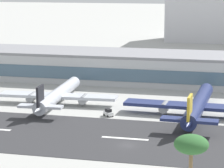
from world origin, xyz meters
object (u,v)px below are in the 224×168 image
airliner_black_tail_gate_0 (57,96)px  service_baggage_tug_2 (108,113)px  terminal_building (151,68)px  palm_tree_1 (191,146)px  airliner_gold_tail_gate_1 (198,106)px

airliner_black_tail_gate_0 → service_baggage_tug_2: (19.17, -9.80, -2.00)m
airliner_black_tail_gate_0 → service_baggage_tug_2: size_ratio=13.45×
terminal_building → palm_tree_1: 118.48m
service_baggage_tug_2 → palm_tree_1: bearing=-19.1°
palm_tree_1 → airliner_black_tail_gate_0: bearing=124.1°
terminal_building → airliner_gold_tail_gate_1: terminal_building is taller
terminal_building → service_baggage_tug_2: bearing=-94.2°
terminal_building → service_baggage_tug_2: 54.08m
service_baggage_tug_2 → airliner_black_tail_gate_0: bearing=-161.5°
airliner_gold_tail_gate_1 → palm_tree_1: 67.54m
airliner_black_tail_gate_0 → airliner_gold_tail_gate_1: 44.88m
airliner_black_tail_gate_0 → palm_tree_1: (48.39, -71.61, 9.58)m
airliner_gold_tail_gate_1 → airliner_black_tail_gate_0: bearing=86.4°
airliner_gold_tail_gate_1 → service_baggage_tug_2: bearing=103.6°
terminal_building → airliner_gold_tail_gate_1: size_ratio=4.48×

